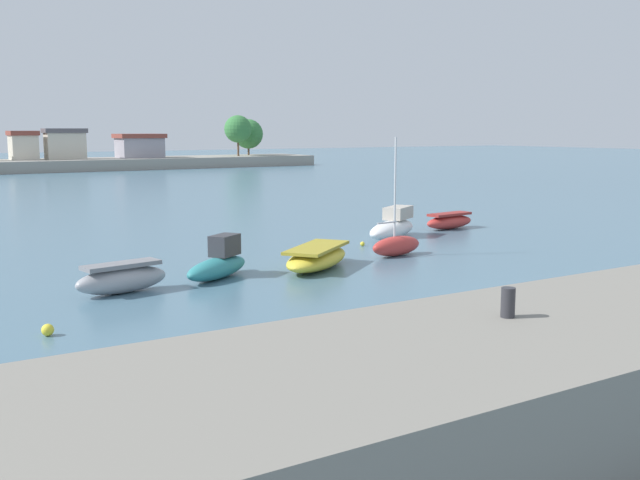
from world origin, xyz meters
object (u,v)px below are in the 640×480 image
at_px(moored_boat_5, 449,221).
at_px(moored_boat_1, 219,264).
at_px(moored_boat_0, 122,279).
at_px(moored_boat_3, 396,245).
at_px(moored_boat_4, 393,227).
at_px(mooring_buoy_2, 48,330).
at_px(mooring_buoy_0, 362,244).
at_px(mooring_bollard, 508,302).
at_px(moored_boat_2, 317,258).

bearing_deg(moored_boat_5, moored_boat_1, -166.65).
relative_size(moored_boat_0, moored_boat_3, 0.66).
height_order(moored_boat_4, moored_boat_5, moored_boat_4).
xyz_separation_m(moored_boat_1, mooring_buoy_2, (-8.40, -5.58, -0.43)).
height_order(moored_boat_4, mooring_buoy_0, moored_boat_4).
distance_m(moored_boat_1, mooring_buoy_0, 11.18).
bearing_deg(mooring_buoy_2, moored_boat_1, 33.61).
distance_m(mooring_bollard, mooring_buoy_2, 14.49).
bearing_deg(mooring_buoy_2, mooring_buoy_0, 26.70).
relative_size(moored_boat_0, moored_boat_5, 0.97).
xyz_separation_m(moored_boat_5, mooring_buoy_2, (-27.86, -12.38, -0.30)).
xyz_separation_m(moored_boat_4, mooring_buoy_2, (-22.18, -11.02, -0.49)).
relative_size(moored_boat_5, mooring_buoy_2, 10.53).
bearing_deg(moored_boat_3, mooring_buoy_0, 76.57).
bearing_deg(moored_boat_0, moored_boat_5, 7.89).
bearing_deg(moored_boat_4, moored_boat_3, -157.07).
xyz_separation_m(moored_boat_0, mooring_buoy_2, (-3.90, -4.84, -0.39)).
xyz_separation_m(moored_boat_5, mooring_buoy_0, (-8.99, -2.90, -0.37)).
bearing_deg(mooring_buoy_0, mooring_buoy_2, -153.30).
bearing_deg(mooring_buoy_2, moored_boat_2, 21.42).
bearing_deg(moored_boat_0, moored_boat_2, -7.52).
xyz_separation_m(moored_boat_0, mooring_buoy_0, (14.97, 4.65, -0.45)).
relative_size(moored_boat_1, moored_boat_4, 0.76).
height_order(mooring_bollard, moored_boat_1, mooring_bollard).
relative_size(mooring_bollard, moored_boat_2, 0.12).
bearing_deg(moored_boat_2, moored_boat_0, 144.67).
bearing_deg(moored_boat_1, mooring_buoy_2, 179.93).
distance_m(moored_boat_0, moored_boat_4, 19.29).
relative_size(moored_boat_2, mooring_buoy_0, 22.28).
bearing_deg(moored_boat_1, mooring_buoy_0, -13.22).
bearing_deg(moored_boat_3, moored_boat_2, -178.47).
distance_m(moored_boat_0, mooring_buoy_2, 6.22).
height_order(mooring_buoy_0, mooring_buoy_2, mooring_buoy_2).
bearing_deg(moored_boat_1, moored_boat_0, 155.74).
xyz_separation_m(mooring_bollard, moored_boat_1, (1.20, 17.92, -2.00)).
bearing_deg(mooring_buoy_0, mooring_bollard, -118.13).
distance_m(moored_boat_0, moored_boat_2, 9.29).
bearing_deg(moored_boat_2, mooring_bollard, -146.29).
xyz_separation_m(moored_boat_3, mooring_buoy_2, (-18.48, -5.98, -0.36)).
relative_size(moored_boat_0, moored_boat_1, 0.94).
height_order(moored_boat_2, moored_boat_4, moored_boat_4).
bearing_deg(moored_boat_4, moored_boat_0, 167.90).
relative_size(moored_boat_1, mooring_buoy_2, 10.96).
bearing_deg(moored_boat_4, moored_boat_5, -17.27).
bearing_deg(moored_boat_0, moored_boat_1, -0.18).
xyz_separation_m(moored_boat_3, mooring_buoy_0, (0.38, 3.50, -0.43)).
relative_size(moored_boat_0, moored_boat_4, 0.71).
relative_size(moored_boat_4, moored_boat_5, 1.37).
relative_size(moored_boat_1, moored_boat_3, 0.71).
xyz_separation_m(mooring_bollard, moored_boat_2, (5.99, 17.51, -2.13)).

